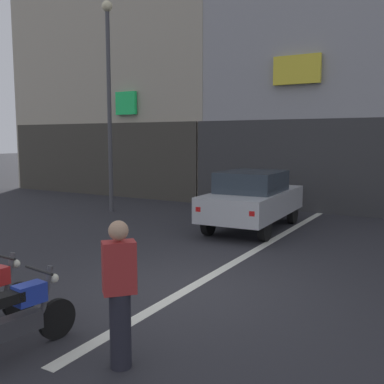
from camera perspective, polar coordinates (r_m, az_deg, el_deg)
The scene contains 8 objects.
ground_plane at distance 7.67m, azimuth -0.78°, elevation -12.52°, with size 120.00×120.00×0.00m, color #2B2B30.
lane_centre_line at distance 13.01m, azimuth 12.95°, elevation -4.54°, with size 0.20×18.00×0.01m, color silver.
building_corner_left at distance 23.76m, azimuth -5.74°, elevation 15.04°, with size 10.76×8.07×11.86m.
car_silver_crossing_near at distance 12.53m, azimuth 7.84°, elevation -0.78°, with size 1.92×4.17×1.64m.
car_red_down_street at distance 20.32m, azimuth 23.18°, elevation 1.67°, with size 2.27×4.29×1.64m.
street_lamp at distance 15.62m, azimuth -10.63°, elevation 13.15°, with size 0.36×0.36×7.06m.
motorcycle_blue_row_left_mid at distance 5.80m, azimuth -21.70°, elevation -14.78°, with size 0.55×1.66×0.98m.
person_by_motorcycles at distance 5.07m, azimuth -9.27°, elevation -12.72°, with size 0.41×0.41×1.67m.
Camera 1 is at (3.71, -6.20, 2.56)m, focal length 41.54 mm.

